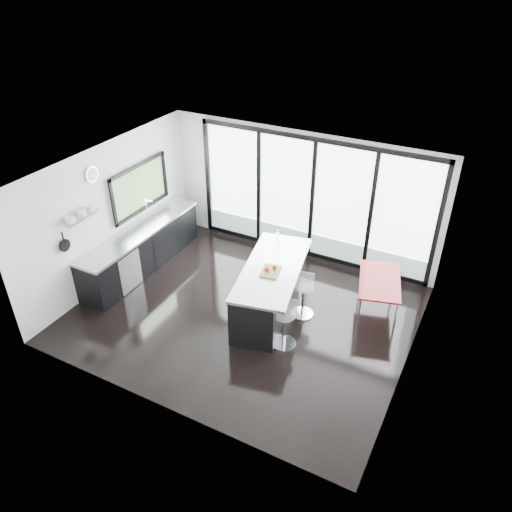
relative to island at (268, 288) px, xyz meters
The scene contains 11 objects.
floor 0.69m from the island, 134.43° to the right, with size 6.00×5.00×0.00m, color black.
ceiling 2.35m from the island, 134.43° to the right, with size 6.00×5.00×0.00m, color white.
wall_back 2.26m from the island, 91.65° to the left, with size 6.00×0.09×2.80m.
wall_front 3.00m from the island, 96.68° to the right, with size 6.00×0.00×2.80m, color silver.
wall_left 3.48m from the island, behind, with size 0.26×5.00×2.80m.
wall_right 2.84m from the island, ahead, with size 0.00×5.00×2.80m, color silver.
counter_cabinets 3.01m from the island, behind, with size 0.69×3.24×1.36m.
island is the anchor object (origin of this frame).
bar_stool_near 1.02m from the island, 47.50° to the right, with size 0.43×0.43×0.69m, color silver.
bar_stool_far 0.68m from the island, 13.80° to the left, with size 0.42×0.42×0.66m, color silver.
red_table 2.05m from the island, 26.97° to the left, with size 0.73×1.28×0.69m, color maroon.
Camera 1 is at (3.61, -6.41, 5.94)m, focal length 35.00 mm.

